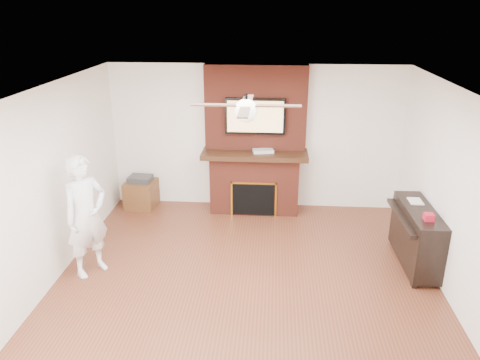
# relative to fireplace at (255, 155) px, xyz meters

# --- Properties ---
(room_shell) EXTENTS (5.36, 5.86, 2.86)m
(room_shell) POSITION_rel_fireplace_xyz_m (0.00, -2.55, 0.25)
(room_shell) COLOR #552919
(room_shell) RESTS_ON ground
(fireplace) EXTENTS (1.78, 0.64, 2.50)m
(fireplace) POSITION_rel_fireplace_xyz_m (0.00, 0.00, 0.00)
(fireplace) COLOR maroon
(fireplace) RESTS_ON ground
(tv) EXTENTS (1.00, 0.08, 0.60)m
(tv) POSITION_rel_fireplace_xyz_m (0.00, -0.05, 0.68)
(tv) COLOR black
(tv) RESTS_ON fireplace
(ceiling_fan) EXTENTS (1.21, 1.21, 0.31)m
(ceiling_fan) POSITION_rel_fireplace_xyz_m (-0.00, -2.55, 1.34)
(ceiling_fan) COLOR black
(ceiling_fan) RESTS_ON room_shell
(person) EXTENTS (0.69, 0.73, 1.66)m
(person) POSITION_rel_fireplace_xyz_m (-2.10, -2.24, -0.17)
(person) COLOR white
(person) RESTS_ON ground
(side_table) EXTENTS (0.55, 0.55, 0.58)m
(side_table) POSITION_rel_fireplace_xyz_m (-2.01, -0.07, -0.73)
(side_table) COLOR #583319
(side_table) RESTS_ON ground
(piano) EXTENTS (0.50, 1.29, 0.93)m
(piano) POSITION_rel_fireplace_xyz_m (2.29, -1.72, -0.54)
(piano) COLOR black
(piano) RESTS_ON ground
(cable_box) EXTENTS (0.37, 0.25, 0.05)m
(cable_box) POSITION_rel_fireplace_xyz_m (0.14, -0.10, 0.11)
(cable_box) COLOR silver
(cable_box) RESTS_ON fireplace
(candle_orange) EXTENTS (0.07, 0.07, 0.11)m
(candle_orange) POSITION_rel_fireplace_xyz_m (-0.13, -0.24, -0.94)
(candle_orange) COLOR #BF6916
(candle_orange) RESTS_ON ground
(candle_green) EXTENTS (0.07, 0.07, 0.09)m
(candle_green) POSITION_rel_fireplace_xyz_m (0.01, -0.17, -0.95)
(candle_green) COLOR #2F752F
(candle_green) RESTS_ON ground
(candle_cream) EXTENTS (0.08, 0.08, 0.11)m
(candle_cream) POSITION_rel_fireplace_xyz_m (0.19, -0.23, -0.94)
(candle_cream) COLOR beige
(candle_cream) RESTS_ON ground
(candle_blue) EXTENTS (0.06, 0.06, 0.09)m
(candle_blue) POSITION_rel_fireplace_xyz_m (0.26, -0.23, -0.95)
(candle_blue) COLOR teal
(candle_blue) RESTS_ON ground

